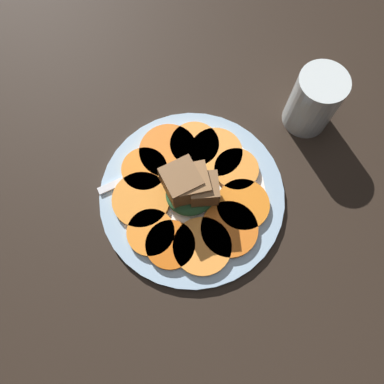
# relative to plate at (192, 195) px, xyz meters

# --- Properties ---
(table_slab) EXTENTS (1.20, 1.20, 0.02)m
(table_slab) POSITION_rel_plate_xyz_m (0.00, 0.00, -0.02)
(table_slab) COLOR black
(table_slab) RESTS_ON ground
(plate) EXTENTS (0.27, 0.27, 0.01)m
(plate) POSITION_rel_plate_xyz_m (0.00, 0.00, 0.00)
(plate) COLOR #99B7D1
(plate) RESTS_ON table_slab
(carrot_slice_0) EXTENTS (0.07, 0.07, 0.01)m
(carrot_slice_0) POSITION_rel_plate_xyz_m (-0.05, -0.06, 0.01)
(carrot_slice_0) COLOR #F99438
(carrot_slice_0) RESTS_ON plate
(carrot_slice_1) EXTENTS (0.09, 0.09, 0.01)m
(carrot_slice_1) POSITION_rel_plate_xyz_m (-0.01, -0.08, 0.01)
(carrot_slice_1) COLOR orange
(carrot_slice_1) RESTS_ON plate
(carrot_slice_2) EXTENTS (0.07, 0.07, 0.01)m
(carrot_slice_2) POSITION_rel_plate_xyz_m (0.04, -0.07, 0.01)
(carrot_slice_2) COLOR orange
(carrot_slice_2) RESTS_ON plate
(carrot_slice_3) EXTENTS (0.08, 0.08, 0.01)m
(carrot_slice_3) POSITION_rel_plate_xyz_m (0.07, -0.04, 0.01)
(carrot_slice_3) COLOR orange
(carrot_slice_3) RESTS_ON plate
(carrot_slice_4) EXTENTS (0.07, 0.07, 0.01)m
(carrot_slice_4) POSITION_rel_plate_xyz_m (0.08, 0.01, 0.01)
(carrot_slice_4) COLOR orange
(carrot_slice_4) RESTS_ON plate
(carrot_slice_5) EXTENTS (0.07, 0.07, 0.01)m
(carrot_slice_5) POSITION_rel_plate_xyz_m (0.07, 0.04, 0.01)
(carrot_slice_5) COLOR #D56013
(carrot_slice_5) RESTS_ON plate
(carrot_slice_6) EXTENTS (0.08, 0.08, 0.01)m
(carrot_slice_6) POSITION_rel_plate_xyz_m (0.03, 0.07, 0.01)
(carrot_slice_6) COLOR orange
(carrot_slice_6) RESTS_ON plate
(carrot_slice_7) EXTENTS (0.08, 0.08, 0.01)m
(carrot_slice_7) POSITION_rel_plate_xyz_m (-0.01, 0.07, 0.01)
(carrot_slice_7) COLOR orange
(carrot_slice_7) RESTS_ON plate
(carrot_slice_8) EXTENTS (0.08, 0.08, 0.01)m
(carrot_slice_8) POSITION_rel_plate_xyz_m (-0.05, 0.06, 0.01)
(carrot_slice_8) COLOR orange
(carrot_slice_8) RESTS_ON plate
(carrot_slice_9) EXTENTS (0.07, 0.07, 0.01)m
(carrot_slice_9) POSITION_rel_plate_xyz_m (-0.08, 0.01, 0.01)
(carrot_slice_9) COLOR orange
(carrot_slice_9) RESTS_ON plate
(carrot_slice_10) EXTENTS (0.08, 0.08, 0.01)m
(carrot_slice_10) POSITION_rel_plate_xyz_m (-0.07, -0.03, 0.01)
(carrot_slice_10) COLOR #F99539
(carrot_slice_10) RESTS_ON plate
(center_pile) EXTENTS (0.08, 0.08, 0.07)m
(center_pile) POSITION_rel_plate_xyz_m (0.00, 0.00, 0.04)
(center_pile) COLOR #2D6033
(center_pile) RESTS_ON plate
(fork) EXTENTS (0.19, 0.05, 0.00)m
(fork) POSITION_rel_plate_xyz_m (0.01, -0.07, 0.01)
(fork) COLOR silver
(fork) RESTS_ON plate
(water_glass) EXTENTS (0.07, 0.07, 0.10)m
(water_glass) POSITION_rel_plate_xyz_m (-0.22, 0.00, 0.05)
(water_glass) COLOR silver
(water_glass) RESTS_ON table_slab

